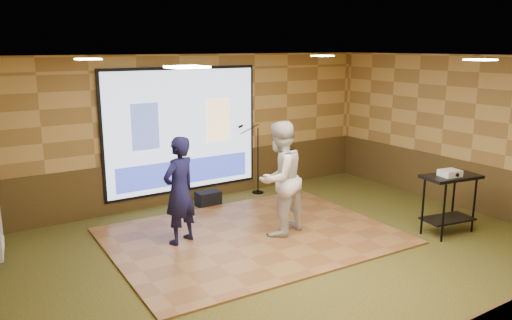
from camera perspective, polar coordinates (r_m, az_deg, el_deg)
ground at (r=7.69m, az=3.09°, el=-11.33°), size 9.00×9.00×0.00m
room_shell at (r=7.09m, az=3.30°, el=4.29°), size 9.04×7.04×3.02m
wainscot_back at (r=10.38m, az=-8.25°, el=-2.19°), size 9.00×0.04×0.95m
wainscot_right at (r=10.66m, az=23.01°, el=-2.70°), size 0.04×7.00×0.95m
projector_screen at (r=10.13m, az=-8.33°, el=3.23°), size 3.32×0.06×2.52m
downlight_nw at (r=7.70m, az=-18.64°, el=10.88°), size 0.32×0.32×0.02m
downlight_ne at (r=9.79m, az=7.61°, el=11.72°), size 0.32×0.32×0.02m
downlight_sw at (r=4.59m, az=-7.90°, el=10.49°), size 0.32×0.32×0.02m
downlight_se at (r=7.59m, az=24.26°, el=10.40°), size 0.32×0.32×0.02m
dance_floor at (r=8.54m, az=-0.45°, el=-8.65°), size 4.73×3.67×0.03m
player_left at (r=8.05m, az=-8.74°, el=-3.45°), size 0.75×0.62×1.75m
player_right at (r=8.33m, az=2.73°, el=-2.13°), size 1.11×0.97×1.93m
av_table at (r=9.09m, az=21.28°, el=-3.44°), size 0.98×0.52×1.03m
projector at (r=8.93m, az=21.28°, el=-1.40°), size 0.36×0.32×0.11m
mic_stand at (r=10.84m, az=-0.03°, el=-1.30°), size 0.61×0.25×1.56m
duffel_bag at (r=10.14m, az=-5.49°, el=-4.41°), size 0.47×0.32×0.29m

